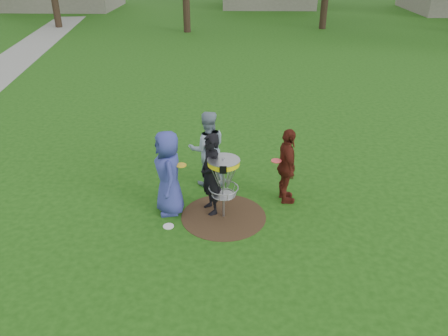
{
  "coord_description": "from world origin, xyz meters",
  "views": [
    {
      "loc": [
        0.23,
        -7.75,
        5.16
      ],
      "look_at": [
        0.0,
        0.3,
        1.0
      ],
      "focal_mm": 35.0,
      "sensor_mm": 36.0,
      "label": 1
    }
  ],
  "objects_px": {
    "player_blue": "(168,173)",
    "disc_golf_basket": "(224,174)",
    "player_grey": "(207,149)",
    "player_maroon": "(287,166)",
    "player_black": "(211,174)"
  },
  "relations": [
    {
      "from": "player_blue",
      "to": "disc_golf_basket",
      "type": "xyz_separation_m",
      "value": [
        1.15,
        -0.19,
        0.1
      ]
    },
    {
      "from": "player_black",
      "to": "player_maroon",
      "type": "xyz_separation_m",
      "value": [
        1.62,
        0.48,
        -0.03
      ]
    },
    {
      "from": "player_blue",
      "to": "player_grey",
      "type": "xyz_separation_m",
      "value": [
        0.73,
        1.24,
        -0.01
      ]
    },
    {
      "from": "player_blue",
      "to": "player_maroon",
      "type": "distance_m",
      "value": 2.55
    },
    {
      "from": "player_black",
      "to": "player_grey",
      "type": "relative_size",
      "value": 0.98
    },
    {
      "from": "player_blue",
      "to": "player_grey",
      "type": "height_order",
      "value": "player_blue"
    },
    {
      "from": "player_blue",
      "to": "player_maroon",
      "type": "relative_size",
      "value": 1.08
    },
    {
      "from": "player_grey",
      "to": "player_blue",
      "type": "bearing_deg",
      "value": 48.0
    },
    {
      "from": "player_maroon",
      "to": "player_grey",
      "type": "bearing_deg",
      "value": 60.59
    },
    {
      "from": "player_black",
      "to": "disc_golf_basket",
      "type": "xyz_separation_m",
      "value": [
        0.27,
        -0.21,
        0.13
      ]
    },
    {
      "from": "player_black",
      "to": "disc_golf_basket",
      "type": "relative_size",
      "value": 1.29
    },
    {
      "from": "player_grey",
      "to": "player_maroon",
      "type": "height_order",
      "value": "player_grey"
    },
    {
      "from": "player_blue",
      "to": "disc_golf_basket",
      "type": "bearing_deg",
      "value": 64.35
    },
    {
      "from": "player_maroon",
      "to": "disc_golf_basket",
      "type": "bearing_deg",
      "value": 110.21
    },
    {
      "from": "player_grey",
      "to": "player_black",
      "type": "bearing_deg",
      "value": 85.35
    }
  ]
}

